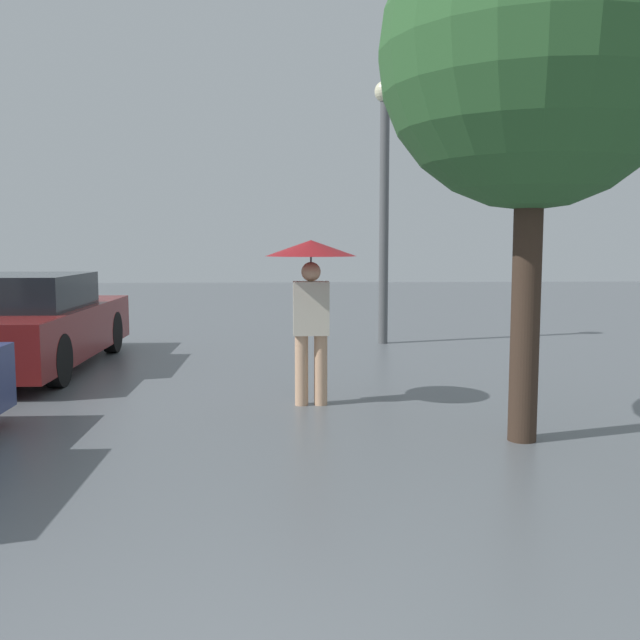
{
  "coord_description": "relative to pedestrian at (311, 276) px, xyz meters",
  "views": [
    {
      "loc": [
        0.09,
        -1.67,
        1.7
      ],
      "look_at": [
        0.49,
        5.73,
        0.9
      ],
      "focal_mm": 40.0,
      "sensor_mm": 36.0,
      "label": 1
    }
  ],
  "objects": [
    {
      "name": "street_lamp",
      "position": [
        1.43,
        4.65,
        1.35
      ],
      "size": [
        0.36,
        0.36,
        4.39
      ],
      "color": "#515456",
      "rests_on": "ground_plane"
    },
    {
      "name": "pedestrian",
      "position": [
        0.0,
        0.0,
        0.0
      ],
      "size": [
        0.95,
        0.95,
        1.74
      ],
      "color": "tan",
      "rests_on": "ground_plane"
    },
    {
      "name": "tree",
      "position": [
        1.77,
        -1.47,
        1.88
      ],
      "size": [
        2.56,
        2.56,
        4.54
      ],
      "color": "#38281E",
      "rests_on": "ground_plane"
    },
    {
      "name": "parked_car_farthest",
      "position": [
        -3.73,
        2.42,
        -0.75
      ],
      "size": [
        1.71,
        4.43,
        1.3
      ],
      "color": "maroon",
      "rests_on": "ground_plane"
    }
  ]
}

